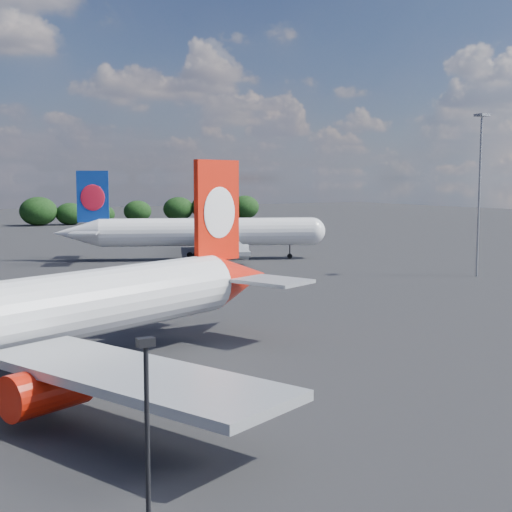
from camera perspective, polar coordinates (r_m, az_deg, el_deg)
qantas_airliner at (r=51.42m, az=-16.47°, el=-4.36°), size 45.66×43.98×15.57m
china_southern_airliner at (r=122.87m, az=-4.67°, el=1.85°), size 45.02×43.33×15.27m
apron_lamp_post at (r=23.31m, az=-8.66°, el=-15.95°), size 0.55×0.30×9.12m
floodlight_mast_near at (r=106.04m, az=17.48°, el=6.39°), size 1.60×1.60×22.98m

